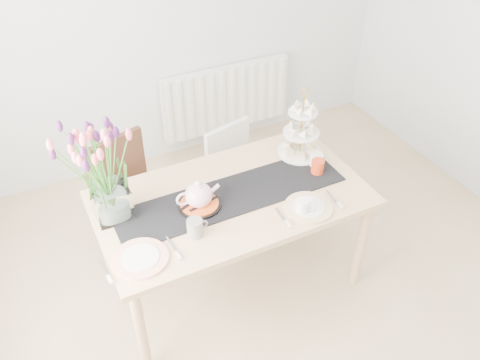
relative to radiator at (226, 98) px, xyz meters
name	(u,v)px	position (x,y,z in m)	size (l,w,h in m)	color
room_shell	(328,170)	(-0.50, -2.19, 0.85)	(4.50, 4.50, 4.50)	tan
radiator	(226,98)	(0.00, 0.00, 0.00)	(1.20, 0.08, 0.60)	white
dining_table	(232,206)	(-0.70, -1.57, 0.22)	(1.60, 0.90, 0.75)	tan
chair_brown	(129,191)	(-1.17, -0.95, 0.06)	(0.54, 0.54, 0.88)	#382014
chair_white	(236,170)	(-0.38, -0.99, 0.00)	(0.47, 0.47, 0.78)	silver
table_runner	(232,196)	(-0.70, -1.57, 0.30)	(1.40, 0.35, 0.01)	black
tulip_vase	(103,158)	(-1.37, -1.42, 0.70)	(0.72, 0.72, 0.62)	silver
cake_stand	(301,138)	(-0.11, -1.38, 0.42)	(0.30, 0.30, 0.43)	gold
teapot	(199,195)	(-0.90, -1.56, 0.38)	(0.26, 0.21, 0.17)	white
cream_jug	(316,160)	(-0.08, -1.54, 0.34)	(0.09, 0.09, 0.09)	white
tart_tin	(200,205)	(-0.91, -1.57, 0.31)	(0.25, 0.25, 0.03)	black
mug_grey	(195,228)	(-1.02, -1.78, 0.35)	(0.09, 0.09, 0.10)	gray
mug_white	(302,207)	(-0.40, -1.88, 0.35)	(0.08, 0.08, 0.09)	white
mug_orange	(318,167)	(-0.12, -1.61, 0.35)	(0.08, 0.08, 0.10)	red
plate_left	(141,258)	(-1.34, -1.82, 0.31)	(0.29, 0.29, 0.02)	white
plate_right	(308,207)	(-0.35, -1.87, 0.31)	(0.28, 0.28, 0.01)	white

